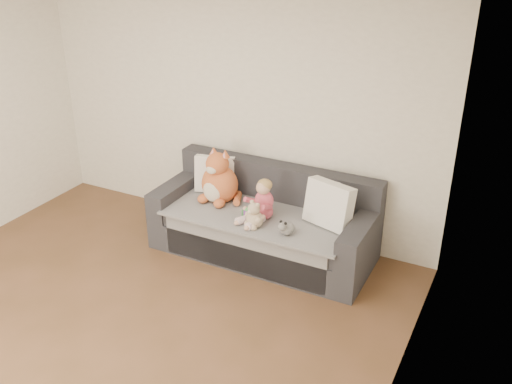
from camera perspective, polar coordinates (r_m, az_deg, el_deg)
room_shell at (r=4.39m, az=-15.62°, el=0.72°), size 5.00×5.00×5.00m
sofa at (r=5.75m, az=0.86°, el=-3.24°), size 2.20×0.94×0.85m
cushion_left at (r=6.01m, az=-4.10°, el=1.84°), size 0.46×0.32×0.40m
cushion_right_back at (r=5.62m, az=6.58°, el=-0.18°), size 0.43×0.31×0.37m
cushion_right_front at (r=5.34m, az=7.31°, el=-1.25°), size 0.51×0.33×0.44m
toddler at (r=5.42m, az=0.56°, el=-1.09°), size 0.29×0.42×0.41m
plush_cat at (r=5.78m, az=-3.73°, el=1.09°), size 0.47×0.39×0.59m
teddy_bear at (r=5.31m, az=-0.19°, el=-2.48°), size 0.20×0.17×0.27m
plush_cow at (r=5.21m, az=3.06°, el=-3.62°), size 0.13×0.20×0.16m
sippy_cup at (r=5.46m, az=-0.86°, el=-2.10°), size 0.12×0.08×0.13m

